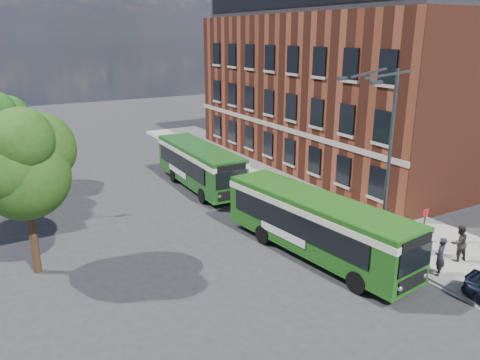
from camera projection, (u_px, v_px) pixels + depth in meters
ground at (279, 249)px, 23.96m from camera, size 120.00×120.00×0.00m
pavement at (296, 185)px, 33.89m from camera, size 6.00×48.00×0.15m
kerb_line at (260, 193)px, 32.46m from camera, size 0.12×48.00×0.01m
brick_office at (339, 79)px, 38.46m from camera, size 12.10×26.00×14.20m
street_lamp at (384, 156)px, 23.18m from camera, size 2.96×2.38×9.00m
bus_stop_sign at (424, 229)px, 22.70m from camera, size 0.35×0.08×2.52m
bus_front at (316, 221)px, 22.80m from camera, size 3.90×11.16×3.02m
bus_rear at (199, 163)px, 33.11m from camera, size 2.79×10.06×3.02m
pedestrian_a at (440, 256)px, 20.88m from camera, size 0.79×0.71×1.80m
pedestrian_b at (459, 243)px, 22.23m from camera, size 1.00×0.85×1.80m
tree_left at (24, 163)px, 20.12m from camera, size 4.59×4.36×7.75m
tree_right at (0, 123)px, 32.26m from camera, size 4.07×3.87×6.88m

